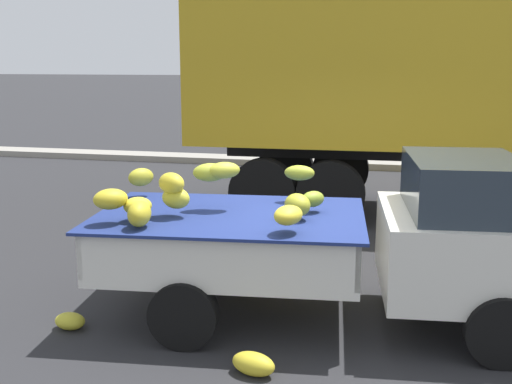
# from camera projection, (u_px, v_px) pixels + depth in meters

# --- Properties ---
(ground) EXTENTS (220.00, 220.00, 0.00)m
(ground) POSITION_uv_depth(u_px,v_px,m) (322.00, 310.00, 6.56)
(ground) COLOR #28282B
(curb_strip) EXTENTS (80.00, 0.80, 0.16)m
(curb_strip) POSITION_uv_depth(u_px,v_px,m) (367.00, 164.00, 15.33)
(curb_strip) COLOR gray
(curb_strip) RESTS_ON ground
(pickup_truck) EXTENTS (4.88, 2.21, 1.70)m
(pickup_truck) POSITION_uv_depth(u_px,v_px,m) (417.00, 240.00, 6.03)
(pickup_truck) COLOR silver
(pickup_truck) RESTS_ON ground
(fallen_banana_bunch_near_tailgate) EXTENTS (0.32, 0.24, 0.17)m
(fallen_banana_bunch_near_tailgate) POSITION_uv_depth(u_px,v_px,m) (70.00, 321.00, 6.08)
(fallen_banana_bunch_near_tailgate) COLOR gold
(fallen_banana_bunch_near_tailgate) RESTS_ON ground
(fallen_banana_bunch_by_wheel) EXTENTS (0.43, 0.31, 0.20)m
(fallen_banana_bunch_by_wheel) POSITION_uv_depth(u_px,v_px,m) (253.00, 364.00, 5.19)
(fallen_banana_bunch_by_wheel) COLOR gold
(fallen_banana_bunch_by_wheel) RESTS_ON ground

